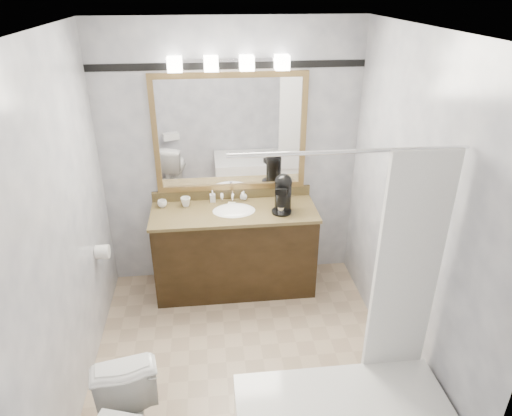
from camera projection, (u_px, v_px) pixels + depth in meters
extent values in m
cube|color=tan|center=(245.00, 361.00, 3.68)|extent=(2.40, 2.60, 0.01)
cube|color=white|center=(240.00, 29.00, 2.56)|extent=(2.40, 2.60, 0.01)
cube|color=silver|center=(231.00, 159.00, 4.28)|extent=(2.40, 0.01, 2.50)
cube|color=silver|center=(269.00, 370.00, 1.96)|extent=(2.40, 0.01, 2.50)
cube|color=silver|center=(61.00, 235.00, 3.00)|extent=(0.01, 2.60, 2.50)
cube|color=silver|center=(411.00, 216.00, 3.24)|extent=(0.01, 2.60, 2.50)
cube|color=black|center=(235.00, 251.00, 4.40)|extent=(1.50, 0.55, 0.82)
cube|color=olive|center=(234.00, 212.00, 4.21)|extent=(1.53, 0.58, 0.03)
cube|color=olive|center=(232.00, 193.00, 4.42)|extent=(1.53, 0.03, 0.10)
ellipsoid|color=white|center=(234.00, 213.00, 4.22)|extent=(0.44, 0.34, 0.14)
cube|color=olive|center=(229.00, 75.00, 3.91)|extent=(1.40, 0.04, 0.05)
cube|color=olive|center=(232.00, 187.00, 4.38)|extent=(1.40, 0.04, 0.05)
cube|color=olive|center=(155.00, 136.00, 4.08)|extent=(0.05, 0.04, 1.00)
cube|color=olive|center=(303.00, 131.00, 4.22)|extent=(0.05, 0.04, 1.00)
cube|color=white|center=(230.00, 134.00, 4.15)|extent=(1.30, 0.01, 1.00)
cube|color=silver|center=(229.00, 60.00, 3.85)|extent=(0.90, 0.05, 0.03)
cube|color=white|center=(175.00, 64.00, 3.77)|extent=(0.12, 0.12, 0.12)
cube|color=white|center=(211.00, 64.00, 3.80)|extent=(0.12, 0.12, 0.12)
cube|color=white|center=(247.00, 63.00, 3.83)|extent=(0.12, 0.12, 0.12)
cube|color=white|center=(282.00, 62.00, 3.86)|extent=(0.12, 0.12, 0.12)
cube|color=black|center=(229.00, 65.00, 3.89)|extent=(2.40, 0.01, 0.06)
cylinder|color=silver|center=(351.00, 152.00, 2.38)|extent=(1.30, 0.02, 0.02)
cube|color=white|center=(407.00, 271.00, 2.76)|extent=(0.40, 0.04, 1.55)
cylinder|color=white|center=(102.00, 252.00, 3.85)|extent=(0.11, 0.12, 0.12)
cylinder|color=black|center=(281.00, 212.00, 4.16)|extent=(0.18, 0.18, 0.02)
cylinder|color=black|center=(283.00, 196.00, 4.16)|extent=(0.15, 0.15, 0.26)
sphere|color=black|center=(283.00, 182.00, 4.10)|extent=(0.16, 0.16, 0.16)
cube|color=black|center=(282.00, 191.00, 4.05)|extent=(0.13, 0.13, 0.05)
cylinder|color=silver|center=(281.00, 210.00, 4.13)|extent=(0.06, 0.06, 0.06)
imported|color=white|center=(162.00, 204.00, 4.26)|extent=(0.10, 0.10, 0.07)
imported|color=white|center=(186.00, 202.00, 4.27)|extent=(0.09, 0.09, 0.09)
imported|color=white|center=(213.00, 196.00, 4.35)|extent=(0.05, 0.06, 0.11)
imported|color=white|center=(243.00, 195.00, 4.39)|extent=(0.08, 0.08, 0.09)
cube|color=#EBECC2|center=(232.00, 204.00, 4.30)|extent=(0.08, 0.06, 0.02)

